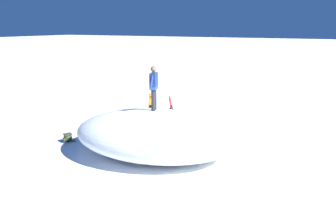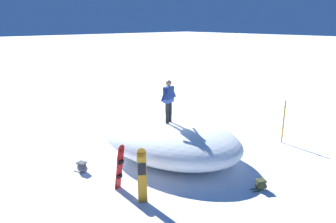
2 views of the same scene
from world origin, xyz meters
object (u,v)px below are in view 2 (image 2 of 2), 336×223
(snowboard_secondary_upright, at_px, (120,166))
(backpack_far, at_px, (261,185))
(trail_marker_pole, at_px, (284,121))
(snowboarder_standing, at_px, (169,99))
(snowboard_primary_upright, at_px, (142,175))
(backpack_near, at_px, (82,167))

(snowboard_secondary_upright, distance_m, backpack_far, 4.58)
(snowboard_secondary_upright, bearing_deg, trail_marker_pole, -9.66)
(snowboarder_standing, distance_m, backpack_far, 4.38)
(snowboard_primary_upright, bearing_deg, snowboarder_standing, 32.76)
(backpack_near, distance_m, backpack_far, 6.24)
(trail_marker_pole, bearing_deg, snowboard_secondary_upright, 170.34)
(snowboard_secondary_upright, height_order, backpack_near, snowboard_secondary_upright)
(snowboarder_standing, distance_m, snowboard_primary_upright, 3.39)
(snowboard_primary_upright, distance_m, backpack_near, 3.08)
(snowboard_secondary_upright, xyz_separation_m, trail_marker_pole, (7.75, -1.32, 0.21))
(snowboard_secondary_upright, height_order, backpack_far, snowboard_secondary_upright)
(backpack_near, relative_size, backpack_far, 1.01)
(snowboard_primary_upright, xyz_separation_m, trail_marker_pole, (7.63, -0.31, 0.15))
(backpack_far, height_order, trail_marker_pole, trail_marker_pole)
(snowboard_secondary_upright, relative_size, backpack_far, 2.83)
(snowboarder_standing, bearing_deg, backpack_near, 155.29)
(snowboard_secondary_upright, xyz_separation_m, backpack_far, (3.37, -3.04, -0.63))
(snowboard_primary_upright, height_order, backpack_far, snowboard_primary_upright)
(snowboarder_standing, xyz_separation_m, snowboard_secondary_upright, (-2.61, -0.59, -1.70))
(snowboard_secondary_upright, relative_size, trail_marker_pole, 0.81)
(snowboarder_standing, relative_size, backpack_far, 2.87)
(snowboarder_standing, xyz_separation_m, backpack_far, (0.76, -3.63, -2.33))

